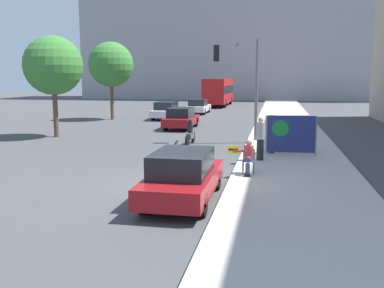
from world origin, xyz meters
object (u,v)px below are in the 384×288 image
(seated_protester, at_px, (248,156))
(parked_car_curbside, at_px, (183,176))
(car_on_road_distant, at_px, (198,106))
(protest_banner, at_px, (291,134))
(pedestrian_behind, at_px, (272,133))
(street_tree_midblock, at_px, (111,65))
(jogger_on_sidewalk, at_px, (260,138))
(motorcycle_on_road, at_px, (190,134))
(city_bus_on_road, at_px, (219,90))
(traffic_light_pole, at_px, (241,73))
(car_on_road_midblock, at_px, (167,110))
(street_tree_near_curb, at_px, (53,66))
(car_on_road_nearest, at_px, (181,118))

(seated_protester, relative_size, parked_car_curbside, 0.28)
(car_on_road_distant, bearing_deg, seated_protester, -76.13)
(protest_banner, bearing_deg, pedestrian_behind, 162.15)
(protest_banner, relative_size, street_tree_midblock, 0.34)
(pedestrian_behind, bearing_deg, parked_car_curbside, 151.10)
(jogger_on_sidewalk, bearing_deg, motorcycle_on_road, -21.04)
(seated_protester, relative_size, jogger_on_sidewalk, 0.68)
(city_bus_on_road, xyz_separation_m, motorcycle_on_road, (2.60, -31.04, -1.34))
(traffic_light_pole, relative_size, motorcycle_on_road, 2.40)
(car_on_road_midblock, relative_size, street_tree_near_curb, 0.80)
(car_on_road_midblock, relative_size, city_bus_on_road, 0.44)
(jogger_on_sidewalk, distance_m, pedestrian_behind, 1.81)
(car_on_road_nearest, bearing_deg, street_tree_near_curb, -139.80)
(jogger_on_sidewalk, xyz_separation_m, street_tree_near_curb, (-12.10, 5.72, 3.09))
(street_tree_midblock, bearing_deg, parked_car_curbside, -63.93)
(car_on_road_distant, distance_m, street_tree_midblock, 10.06)
(traffic_light_pole, distance_m, car_on_road_midblock, 14.37)
(pedestrian_behind, xyz_separation_m, motorcycle_on_road, (-4.18, 2.49, -0.46))
(pedestrian_behind, bearing_deg, city_bus_on_road, -0.04)
(protest_banner, height_order, traffic_light_pole, traffic_light_pole)
(city_bus_on_road, bearing_deg, car_on_road_nearest, -88.56)
(jogger_on_sidewalk, relative_size, street_tree_midblock, 0.28)
(pedestrian_behind, xyz_separation_m, car_on_road_distant, (-7.20, 21.68, -0.31))
(seated_protester, bearing_deg, street_tree_near_curb, 153.76)
(protest_banner, height_order, parked_car_curbside, protest_banner)
(parked_car_curbside, height_order, car_on_road_midblock, car_on_road_midblock)
(jogger_on_sidewalk, relative_size, parked_car_curbside, 0.41)
(car_on_road_nearest, bearing_deg, motorcycle_on_road, -73.76)
(street_tree_midblock, bearing_deg, protest_banner, -46.61)
(parked_car_curbside, relative_size, street_tree_midblock, 0.68)
(jogger_on_sidewalk, relative_size, motorcycle_on_road, 0.80)
(city_bus_on_road, height_order, street_tree_near_curb, street_tree_near_curb)
(parked_car_curbside, relative_size, motorcycle_on_road, 1.96)
(protest_banner, distance_m, car_on_road_nearest, 11.87)
(car_on_road_nearest, bearing_deg, traffic_light_pole, -51.21)
(jogger_on_sidewalk, height_order, traffic_light_pole, traffic_light_pole)
(seated_protester, distance_m, parked_car_curbside, 3.57)
(car_on_road_distant, xyz_separation_m, street_tree_near_curb, (-5.33, -17.73, 3.43))
(motorcycle_on_road, bearing_deg, protest_banner, -28.86)
(car_on_road_midblock, bearing_deg, protest_banner, -59.01)
(car_on_road_midblock, xyz_separation_m, street_tree_midblock, (-4.35, -1.28, 3.78))
(parked_car_curbside, relative_size, street_tree_near_curb, 0.74)
(parked_car_curbside, distance_m, car_on_road_nearest, 17.32)
(protest_banner, xyz_separation_m, street_tree_near_curb, (-13.34, 4.22, 3.09))
(pedestrian_behind, height_order, car_on_road_midblock, pedestrian_behind)
(street_tree_near_curb, bearing_deg, jogger_on_sidewalk, -25.29)
(city_bus_on_road, distance_m, street_tree_near_curb, 30.21)
(seated_protester, distance_m, city_bus_on_road, 38.42)
(traffic_light_pole, xyz_separation_m, car_on_road_distant, (-5.50, 17.92, -2.98))
(motorcycle_on_road, height_order, street_tree_midblock, street_tree_midblock)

